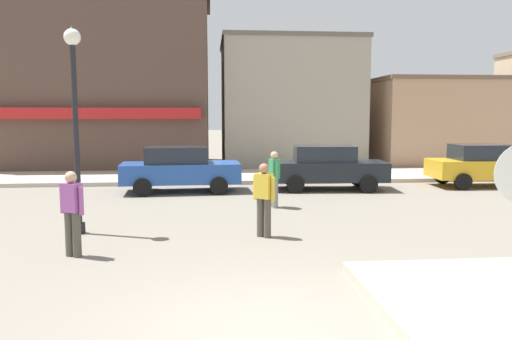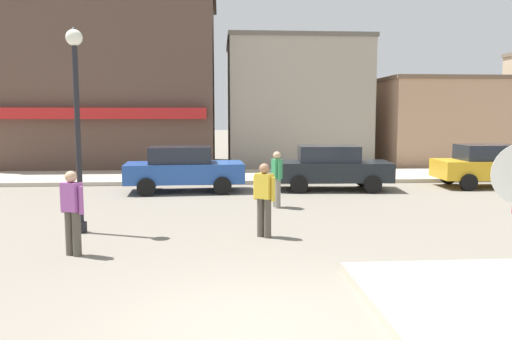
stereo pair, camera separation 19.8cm
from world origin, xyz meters
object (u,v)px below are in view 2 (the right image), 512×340
pedestrian_crossing_near (277,177)px  pedestrian_crossing_far (72,210)px  lamp_post (77,100)px  parked_car_third (491,165)px  parked_car_second (331,167)px  parked_car_nearest (184,168)px  pedestrian_kerb_side (264,198)px

pedestrian_crossing_near → pedestrian_crossing_far: size_ratio=1.00×
lamp_post → parked_car_third: bearing=25.3°
pedestrian_crossing_far → parked_car_third: bearing=32.4°
pedestrian_crossing_near → parked_car_third: bearing=22.6°
parked_car_second → lamp_post: bearing=-139.8°
lamp_post → parked_car_third: lamp_post is taller
parked_car_nearest → parked_car_second: (5.18, 0.07, 0.00)m
parked_car_second → pedestrian_crossing_far: bearing=-130.6°
pedestrian_crossing_far → parked_car_nearest: bearing=78.9°
pedestrian_kerb_side → parked_car_second: bearing=65.9°
lamp_post → parked_car_nearest: bearing=72.3°
lamp_post → pedestrian_kerb_side: 4.64m
parked_car_second → pedestrian_crossing_far: pedestrian_crossing_far is taller
pedestrian_crossing_near → pedestrian_crossing_far: 6.34m
parked_car_nearest → parked_car_second: bearing=0.8°
parked_car_nearest → parked_car_second: size_ratio=0.99×
lamp_post → parked_car_nearest: 6.54m
parked_car_third → pedestrian_crossing_near: 8.95m
pedestrian_crossing_near → pedestrian_kerb_side: size_ratio=1.00×
parked_car_nearest → lamp_post: bearing=-107.7°
lamp_post → pedestrian_crossing_far: size_ratio=2.82×
parked_car_nearest → pedestrian_kerb_side: bearing=-71.5°
pedestrian_crossing_near → pedestrian_kerb_side: 3.49m
pedestrian_crossing_far → pedestrian_kerb_side: (3.72, 1.15, 0.00)m
lamp_post → pedestrian_crossing_near: size_ratio=2.82×
lamp_post → parked_car_third: 14.55m
parked_car_second → parked_car_third: (5.95, 0.19, 0.00)m
parked_car_second → pedestrian_kerb_side: size_ratio=2.56×
lamp_post → pedestrian_crossing_near: bearing=29.8°
lamp_post → pedestrian_crossing_far: 2.83m
parked_car_nearest → pedestrian_crossing_near: bearing=-47.9°
parked_car_third → pedestrian_kerb_side: pedestrian_kerb_side is taller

